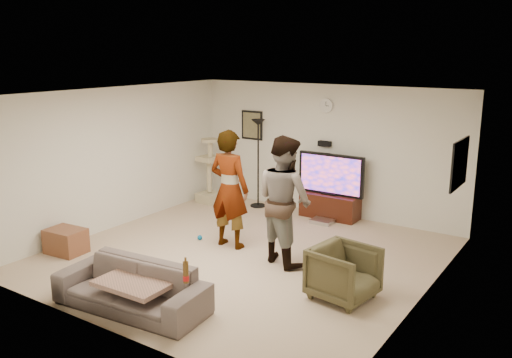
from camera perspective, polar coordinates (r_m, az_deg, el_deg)
The scene contains 24 objects.
floor at distance 8.48m, azimuth -1.25°, elevation -8.15°, with size 5.50×5.50×0.02m, color #C8B091.
ceiling at distance 7.90m, azimuth -1.34°, elevation 9.09°, with size 5.50×5.50×0.02m, color white.
wall_back at distance 10.42m, azimuth 7.40°, elevation 3.07°, with size 5.50×0.04×2.50m, color white.
wall_front at distance 6.13m, azimuth -16.22°, elevation -4.79°, with size 5.50×0.04×2.50m, color white.
wall_left at distance 9.90m, azimuth -14.48°, elevation 2.20°, with size 0.04×5.50×2.50m, color white.
wall_right at distance 6.95m, azimuth 17.67°, elevation -2.75°, with size 0.04×5.50×2.50m, color white.
wall_clock at distance 10.28m, azimuth 7.47°, elevation 7.71°, with size 0.26×0.26×0.04m, color white.
wall_speaker at distance 10.35m, azimuth 7.28°, elevation 3.73°, with size 0.25×0.10×0.10m, color black.
picture_back at distance 11.19m, azimuth -0.44°, elevation 5.72°, with size 0.42×0.03×0.52m, color brown.
picture_right at distance 8.41m, azimuth 20.74°, elevation 1.53°, with size 0.03×0.78×0.62m, color #E6DD55.
tv_stand at distance 10.34m, azimuth 7.84°, elevation -2.84°, with size 1.11×0.45×0.46m, color black.
console_box at distance 10.04m, azimuth 7.02°, elevation -4.48°, with size 0.40×0.30×0.07m, color #BBBBBB.
tv at distance 10.18m, azimuth 7.95°, elevation 0.51°, with size 1.31×0.08×0.78m, color black.
tv_screen at distance 10.14m, azimuth 7.84°, elevation 0.46°, with size 1.20×0.01×0.68m, color #E5494B.
floor_lamp at distance 10.83m, azimuth 0.23°, elevation 1.63°, with size 0.32×0.32×1.78m, color black.
cat_tree at distance 11.21m, azimuth -5.00°, elevation 0.93°, with size 0.44×0.44×1.37m, color tan.
person_left at distance 8.59m, azimuth -2.84°, elevation -1.07°, with size 0.70×0.46×1.92m, color #999BAA.
person_right at distance 7.96m, azimuth 3.02°, elevation -2.23°, with size 0.94×0.73×1.92m, color #4459A0.
sofa at distance 6.91m, azimuth -13.09°, elevation -11.09°, with size 1.96×0.76×0.57m, color #5B4E4B.
throw_blanket at distance 6.79m, azimuth -12.49°, elevation -10.57°, with size 0.90×0.70×0.06m, color #A67B6A.
beer_bottle at distance 6.16m, azimuth -7.45°, elevation -9.77°, with size 0.06×0.06×0.25m, color #533713.
armchair at distance 7.05m, azimuth 9.30°, elevation -9.81°, with size 0.74×0.76×0.70m, color #403B23.
side_table at distance 9.02m, azimuth -19.49°, elevation -6.21°, with size 0.59×0.44×0.39m, color brown.
toy_ball at distance 9.16m, azimuth -5.98°, elevation -6.18°, with size 0.08×0.08×0.08m, color #0A649C.
Camera 1 is at (4.52, -6.45, 3.12)m, focal length 37.75 mm.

